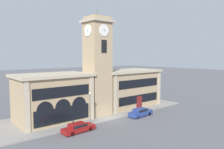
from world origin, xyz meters
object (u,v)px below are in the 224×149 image
object	(u,v)px
parked_car_mid	(140,112)
street_lamp	(90,103)
parked_car_near	(78,127)
bollard	(73,124)

from	to	relation	value
parked_car_mid	street_lamp	xyz separation A→B (m)	(-9.63, 1.68, 2.76)
parked_car_near	parked_car_mid	xyz separation A→B (m)	(12.81, 0.00, 0.06)
parked_car_mid	bollard	size ratio (longest dim) A/B	4.61
parked_car_near	bollard	distance (m)	1.75
parked_car_mid	street_lamp	bearing A→B (deg)	167.35
bollard	parked_car_mid	bearing A→B (deg)	-7.85
street_lamp	bollard	bearing A→B (deg)	178.89
street_lamp	parked_car_mid	bearing A→B (deg)	-9.88
parked_car_mid	street_lamp	world-z (taller)	street_lamp
parked_car_near	street_lamp	xyz separation A→B (m)	(3.18, 1.68, 2.82)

